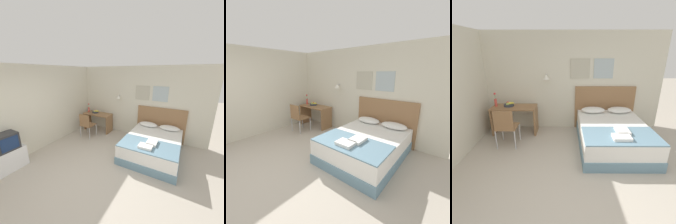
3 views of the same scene
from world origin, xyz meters
The scene contains 16 objects.
ground_plane centered at (0.00, 0.00, 0.00)m, with size 24.00×24.00×0.00m, color #B2A899.
wall_back centered at (0.01, 3.02, 1.33)m, with size 5.25×0.31×2.65m.
wall_left centered at (-2.25, 0.00, 1.32)m, with size 0.06×5.99×2.65m.
bed centered at (1.07, 1.91, 0.28)m, with size 1.55×2.04×0.56m.
headboard centered at (1.07, 2.96, 0.61)m, with size 1.67×0.06×1.22m.
pillow_left centered at (0.71, 2.70, 0.63)m, with size 0.63×0.37×0.15m.
pillow_right centered at (1.43, 2.70, 0.63)m, with size 0.63×0.37×0.15m.
throw_blanket centered at (1.07, 1.32, 0.57)m, with size 1.51×0.82×0.02m.
folded_towel_near_foot centered at (1.13, 1.46, 0.61)m, with size 0.27×0.36×0.06m.
folded_towel_mid_bed centered at (1.04, 1.18, 0.61)m, with size 0.35×0.26×0.06m.
desk centered at (-1.41, 2.61, 0.52)m, with size 1.17×0.55×0.75m.
desk_chair centered at (-1.41, 1.84, 0.55)m, with size 0.47×0.47×0.93m.
fruit_bowl centered at (-1.56, 2.65, 0.79)m, with size 0.28×0.26×0.12m.
flower_vase centered at (-1.89, 2.63, 0.89)m, with size 0.07×0.07×0.37m.
tv_stand centered at (-2.00, -0.55, 0.28)m, with size 0.42×0.71×0.56m.
television centered at (-1.99, -0.55, 0.77)m, with size 0.41×0.49×0.42m.
Camera 1 is at (1.79, -1.95, 2.43)m, focal length 22.00 mm.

